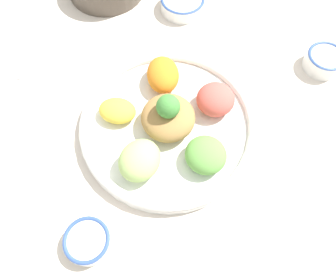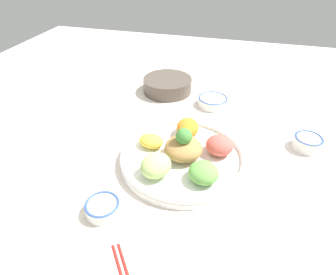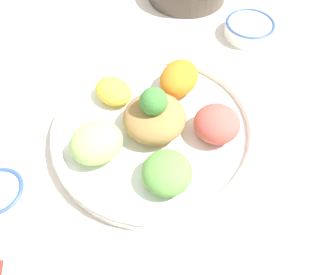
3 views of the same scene
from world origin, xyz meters
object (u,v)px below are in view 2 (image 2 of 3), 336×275
object	(u,v)px
sauce_bowl_dark	(103,207)
serving_spoon_extra	(278,115)
serving_spoon_main	(106,109)
rice_bowl_blue	(308,142)
salad_platter	(184,155)
side_serving_bowl	(168,84)
sauce_bowl_red	(213,101)

from	to	relation	value
sauce_bowl_dark	serving_spoon_extra	distance (m)	0.73
sauce_bowl_dark	serving_spoon_main	world-z (taller)	sauce_bowl_dark
rice_bowl_blue	serving_spoon_extra	xyz separation A→B (m)	(-0.18, -0.08, -0.02)
salad_platter	rice_bowl_blue	distance (m)	0.40
salad_platter	rice_bowl_blue	bearing A→B (deg)	114.67
serving_spoon_main	rice_bowl_blue	bearing A→B (deg)	82.88
serving_spoon_main	serving_spoon_extra	distance (m)	0.66
sauce_bowl_dark	side_serving_bowl	xyz separation A→B (m)	(-0.67, -0.02, 0.02)
salad_platter	rice_bowl_blue	size ratio (longest dim) A/B	4.32
serving_spoon_extra	sauce_bowl_red	bearing A→B (deg)	152.19
salad_platter	side_serving_bowl	xyz separation A→B (m)	(-0.44, -0.17, 0.01)
rice_bowl_blue	sauce_bowl_dark	bearing A→B (deg)	-51.80
sauce_bowl_red	salad_platter	bearing A→B (deg)	-5.91
sauce_bowl_red	rice_bowl_blue	size ratio (longest dim) A/B	1.32
rice_bowl_blue	sauce_bowl_red	bearing A→B (deg)	-120.61
salad_platter	sauce_bowl_red	world-z (taller)	salad_platter
salad_platter	sauce_bowl_red	bearing A→B (deg)	174.09
sauce_bowl_dark	side_serving_bowl	world-z (taller)	side_serving_bowl
sauce_bowl_red	serving_spoon_extra	distance (m)	0.25
sauce_bowl_red	serving_spoon_main	distance (m)	0.42
sauce_bowl_red	serving_spoon_main	bearing A→B (deg)	-70.14
sauce_bowl_red	serving_spoon_main	size ratio (longest dim) A/B	0.85
sauce_bowl_red	serving_spoon_main	world-z (taller)	sauce_bowl_red
side_serving_bowl	serving_spoon_extra	distance (m)	0.47
sauce_bowl_red	side_serving_bowl	distance (m)	0.22
serving_spoon_main	serving_spoon_extra	world-z (taller)	same
salad_platter	serving_spoon_main	bearing A→B (deg)	-121.52
sauce_bowl_red	side_serving_bowl	xyz separation A→B (m)	(-0.07, -0.21, 0.01)
serving_spoon_main	serving_spoon_extra	xyz separation A→B (m)	(-0.13, 0.65, 0.00)
rice_bowl_blue	side_serving_bowl	xyz separation A→B (m)	(-0.27, -0.54, 0.01)
sauce_bowl_red	serving_spoon_main	xyz separation A→B (m)	(0.14, -0.40, -0.02)
rice_bowl_blue	sauce_bowl_dark	size ratio (longest dim) A/B	1.02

